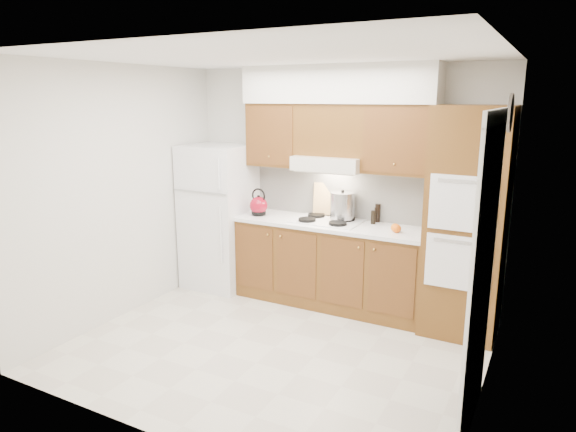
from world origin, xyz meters
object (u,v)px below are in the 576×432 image
object	(u,v)px
oven_cabinet	(467,223)
fridge	(220,216)
stock_pot	(342,206)
kettle	(259,206)

from	to	relation	value
oven_cabinet	fridge	bearing A→B (deg)	-179.30
fridge	oven_cabinet	size ratio (longest dim) A/B	0.78
stock_pot	fridge	bearing A→B (deg)	-173.18
stock_pot	kettle	bearing A→B (deg)	-168.49
kettle	stock_pot	world-z (taller)	stock_pot
oven_cabinet	stock_pot	world-z (taller)	oven_cabinet
fridge	kettle	bearing A→B (deg)	-1.32
oven_cabinet	stock_pot	xyz separation A→B (m)	(-1.33, 0.15, 0.01)
oven_cabinet	kettle	xyz separation A→B (m)	(-2.28, -0.05, -0.05)
kettle	stock_pot	xyz separation A→B (m)	(0.95, 0.19, 0.06)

